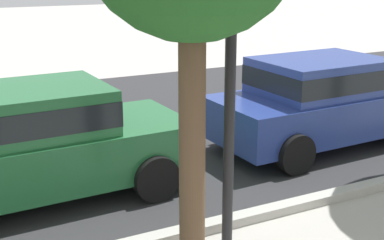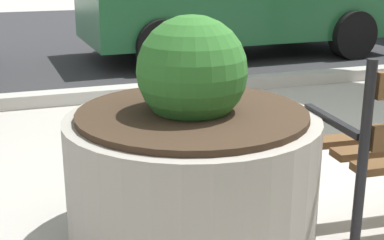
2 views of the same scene
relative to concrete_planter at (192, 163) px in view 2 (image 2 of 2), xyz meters
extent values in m
cube|color=#2D2D30|center=(1.32, 7.34, -0.38)|extent=(60.00, 9.00, 0.01)
cube|color=#B2AFA8|center=(1.32, 2.74, -0.32)|extent=(60.00, 0.20, 0.12)
cylinder|color=black|center=(0.59, -0.07, -0.16)|extent=(0.04, 0.04, 0.45)
cylinder|color=black|center=(0.56, -0.54, 0.09)|extent=(0.04, 0.04, 0.95)
cube|color=black|center=(0.57, -0.27, 0.24)|extent=(0.07, 0.48, 0.03)
cylinder|color=gray|center=(0.00, 0.00, -0.08)|extent=(1.20, 1.20, 0.62)
cylinder|color=#38281C|center=(0.00, 0.00, 0.25)|extent=(1.08, 1.08, 0.03)
sphere|color=#2D6B28|center=(0.00, 0.00, 0.45)|extent=(0.51, 0.51, 0.51)
cube|color=#236638|center=(2.22, 4.63, 0.23)|extent=(4.16, 1.84, 0.70)
cylinder|color=black|center=(3.52, 5.53, -0.06)|extent=(0.65, 0.24, 0.64)
cylinder|color=black|center=(3.58, 3.83, -0.06)|extent=(0.65, 0.24, 0.64)
cylinder|color=black|center=(0.86, 5.43, -0.06)|extent=(0.65, 0.24, 0.64)
cylinder|color=black|center=(0.91, 3.74, -0.06)|extent=(0.65, 0.24, 0.64)
camera|label=1|loc=(1.02, -2.26, 2.70)|focal=49.37mm
camera|label=2|loc=(-0.78, -2.26, 0.95)|focal=50.31mm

